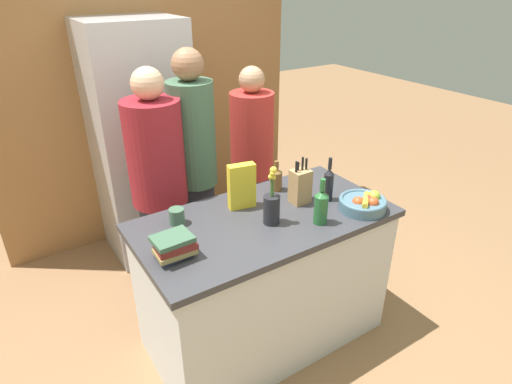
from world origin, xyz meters
TOP-DOWN VIEW (x-y plane):
  - ground_plane at (0.00, 0.00)m, footprint 14.00×14.00m
  - kitchen_island at (0.00, 0.00)m, footprint 1.50×0.78m
  - back_wall_wood at (0.00, 1.80)m, footprint 2.70×0.12m
  - refrigerator at (-0.21, 1.44)m, footprint 0.71×0.62m
  - fruit_bowl at (0.54, -0.25)m, footprint 0.28×0.28m
  - knife_block at (0.28, 0.04)m, footprint 0.11×0.10m
  - flower_vase at (-0.01, -0.07)m, footprint 0.09×0.09m
  - cereal_box at (-0.05, 0.18)m, footprint 0.17×0.09m
  - coffee_mug at (-0.45, 0.21)m, footprint 0.09×0.12m
  - book_stack at (-0.60, -0.08)m, footprint 0.21×0.16m
  - bottle_oil at (0.22, -0.22)m, footprint 0.08×0.08m
  - bottle_vinegar at (0.26, 0.25)m, footprint 0.08×0.08m
  - bottle_wine at (0.44, -0.04)m, footprint 0.06×0.06m
  - person_at_sink at (-0.37, 0.69)m, footprint 0.36×0.36m
  - person_in_blue at (-0.08, 0.75)m, footprint 0.31×0.31m
  - person_in_red_tee at (0.42, 0.80)m, footprint 0.33×0.33m

SIDE VIEW (x-z plane):
  - ground_plane at x=0.00m, z-range 0.00..0.00m
  - kitchen_island at x=0.00m, z-range 0.00..0.91m
  - person_in_red_tee at x=0.42m, z-range 0.10..1.70m
  - refrigerator at x=-0.21m, z-range 0.00..1.90m
  - person_at_sink at x=-0.37m, z-range 0.10..1.80m
  - fruit_bowl at x=0.54m, z-range 0.90..1.01m
  - coffee_mug at x=-0.45m, z-range 0.91..1.00m
  - book_stack at x=-0.60m, z-range 0.92..1.04m
  - bottle_vinegar at x=0.26m, z-range 0.89..1.09m
  - person_in_blue at x=-0.08m, z-range 0.12..1.89m
  - bottle_oil at x=0.22m, z-range 0.88..1.16m
  - flower_vase at x=-0.01m, z-range 0.85..1.19m
  - knife_block at x=0.28m, z-range 0.87..1.17m
  - bottle_wine at x=0.44m, z-range 0.88..1.16m
  - cereal_box at x=-0.05m, z-range 0.91..1.19m
  - back_wall_wood at x=0.00m, z-range 0.00..2.60m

